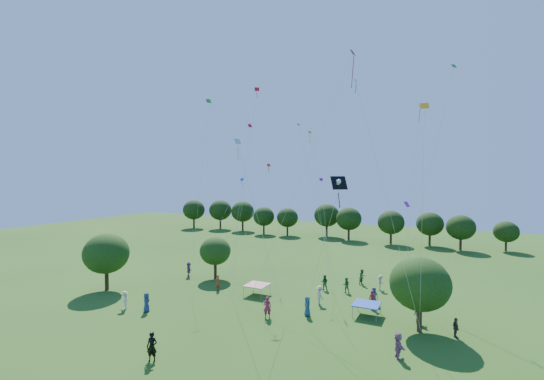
% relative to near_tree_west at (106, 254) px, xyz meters
% --- Properties ---
extents(near_tree_west, '(4.72, 4.72, 6.08)m').
position_rel_near_tree_west_xyz_m(near_tree_west, '(0.00, 0.00, 0.00)').
color(near_tree_west, '#422B19').
rests_on(near_tree_west, ground).
extents(near_tree_north, '(3.69, 3.69, 4.96)m').
position_rel_near_tree_west_xyz_m(near_tree_north, '(7.81, 8.90, -0.66)').
color(near_tree_north, '#422B19').
rests_on(near_tree_north, ground).
extents(near_tree_east, '(4.61, 4.61, 5.87)m').
position_rel_near_tree_west_xyz_m(near_tree_east, '(30.90, 3.49, -0.16)').
color(near_tree_east, '#422B19').
rests_on(near_tree_east, ground).
extents(treeline, '(88.01, 8.77, 6.77)m').
position_rel_near_tree_west_xyz_m(treeline, '(17.41, 42.68, 0.15)').
color(treeline, '#422B19').
rests_on(treeline, ground).
extents(tent_red_stripe, '(2.20, 2.20, 1.10)m').
position_rel_near_tree_west_xyz_m(tent_red_stripe, '(15.24, 5.68, -2.91)').
color(tent_red_stripe, red).
rests_on(tent_red_stripe, ground).
extents(tent_blue, '(2.20, 2.20, 1.10)m').
position_rel_near_tree_west_xyz_m(tent_blue, '(26.52, 4.94, -2.91)').
color(tent_blue, '#1B43B3').
rests_on(tent_blue, ground).
extents(man_in_black, '(0.84, 0.68, 1.94)m').
position_rel_near_tree_west_xyz_m(man_in_black, '(15.51, -9.21, -2.97)').
color(man_in_black, black).
rests_on(man_in_black, ground).
extents(crowd_person_0, '(0.96, 0.81, 1.72)m').
position_rel_near_tree_west_xyz_m(crowd_person_0, '(8.55, -2.81, -3.08)').
color(crowd_person_0, navy).
rests_on(crowd_person_0, ground).
extents(crowd_person_1, '(0.66, 0.48, 1.63)m').
position_rel_near_tree_west_xyz_m(crowd_person_1, '(10.72, 5.25, -3.13)').
color(crowd_person_1, '#94351B').
rests_on(crowd_person_1, ground).
extents(crowd_person_2, '(0.80, 0.98, 1.76)m').
position_rel_near_tree_west_xyz_m(crowd_person_2, '(24.17, 14.07, -3.06)').
color(crowd_person_2, '#285E31').
rests_on(crowd_person_2, ground).
extents(crowd_person_3, '(1.20, 0.87, 1.67)m').
position_rel_near_tree_west_xyz_m(crowd_person_3, '(6.31, -3.24, -3.11)').
color(crowd_person_3, beige).
rests_on(crowd_person_3, ground).
extents(crowd_person_4, '(0.72, 0.97, 1.51)m').
position_rel_near_tree_west_xyz_m(crowd_person_4, '(33.45, 3.54, -3.19)').
color(crowd_person_4, '#423D35').
rests_on(crowd_person_4, ground).
extents(crowd_person_5, '(1.57, 1.60, 1.77)m').
position_rel_near_tree_west_xyz_m(crowd_person_5, '(4.46, 8.11, -3.06)').
color(crowd_person_5, '#7E4C83').
rests_on(crowd_person_5, ground).
extents(crowd_person_6, '(0.79, 0.96, 1.71)m').
position_rel_near_tree_west_xyz_m(crowd_person_6, '(21.88, 2.67, -3.09)').
color(crowd_person_6, navy).
rests_on(crowd_person_6, ground).
extents(crowd_person_7, '(0.82, 0.73, 1.84)m').
position_rel_near_tree_west_xyz_m(crowd_person_7, '(18.93, 0.74, -3.02)').
color(crowd_person_7, maroon).
rests_on(crowd_person_7, ground).
extents(crowd_person_8, '(0.88, 0.67, 1.58)m').
position_rel_near_tree_west_xyz_m(crowd_person_8, '(23.25, 10.53, -3.15)').
color(crowd_person_8, '#31642B').
rests_on(crowd_person_8, ground).
extents(crowd_person_9, '(1.18, 1.19, 1.77)m').
position_rel_near_tree_west_xyz_m(crowd_person_9, '(21.92, 5.91, -3.06)').
color(crowd_person_9, beige).
rests_on(crowd_person_9, ground).
extents(crowd_person_10, '(0.90, 1.07, 1.68)m').
position_rel_near_tree_west_xyz_m(crowd_person_10, '(30.69, 5.14, -3.11)').
color(crowd_person_10, '#413834').
rests_on(crowd_person_10, ground).
extents(crowd_person_11, '(1.14, 1.70, 1.72)m').
position_rel_near_tree_west_xyz_m(crowd_person_11, '(29.96, -1.61, -3.08)').
color(crowd_person_11, '#995982').
rests_on(crowd_person_11, ground).
extents(crowd_person_12, '(0.82, 0.45, 1.65)m').
position_rel_near_tree_west_xyz_m(crowd_person_12, '(26.54, 8.15, -3.12)').
color(crowd_person_12, navy).
rests_on(crowd_person_12, ground).
extents(crowd_person_13, '(0.64, 0.41, 1.71)m').
position_rel_near_tree_west_xyz_m(crowd_person_13, '(26.64, 6.88, -3.09)').
color(crowd_person_13, maroon).
rests_on(crowd_person_13, ground).
extents(crowd_person_14, '(0.87, 0.58, 1.63)m').
position_rel_near_tree_west_xyz_m(crowd_person_14, '(20.93, 10.35, -3.13)').
color(crowd_person_14, '#214E2D').
rests_on(crowd_person_14, ground).
extents(crowd_person_15, '(0.61, 1.12, 1.64)m').
position_rel_near_tree_west_xyz_m(crowd_person_15, '(26.37, 12.86, -3.12)').
color(crowd_person_15, '#B4AB90').
rests_on(crowd_person_15, ground).
extents(pirate_kite, '(3.58, 1.22, 10.88)m').
position_rel_near_tree_west_xyz_m(pirate_kite, '(25.24, 0.30, 7.58)').
color(pirate_kite, black).
extents(red_high_kite, '(7.79, 7.31, 23.39)m').
position_rel_near_tree_west_xyz_m(red_high_kite, '(22.65, 7.93, 15.69)').
color(red_high_kite, red).
extents(small_kite_0, '(1.02, 7.22, 22.02)m').
position_rel_near_tree_west_xyz_m(small_kite_0, '(11.29, 11.59, 13.68)').
color(small_kite_0, red).
extents(small_kite_1, '(0.58, 1.78, 15.71)m').
position_rel_near_tree_west_xyz_m(small_kite_1, '(31.26, -0.38, 9.19)').
color(small_kite_1, '#FFA10D').
extents(small_kite_2, '(1.00, 4.01, 18.39)m').
position_rel_near_tree_west_xyz_m(small_kite_2, '(29.69, 13.24, 10.59)').
color(small_kite_2, orange).
extents(small_kite_3, '(1.61, 5.57, 20.66)m').
position_rel_near_tree_west_xyz_m(small_kite_3, '(5.77, 9.76, 13.01)').
color(small_kite_3, '#2C961B').
extents(small_kite_4, '(0.51, 10.83, 10.69)m').
position_rel_near_tree_west_xyz_m(small_kite_4, '(6.95, 14.02, 5.24)').
color(small_kite_4, blue).
extents(small_kite_5, '(0.58, 1.08, 8.48)m').
position_rel_near_tree_west_xyz_m(small_kite_5, '(29.25, 9.97, 4.48)').
color(small_kite_5, purple).
extents(small_kite_6, '(2.32, 3.89, 13.69)m').
position_rel_near_tree_west_xyz_m(small_kite_6, '(19.00, -2.67, 7.89)').
color(small_kite_6, silver).
extents(small_kite_7, '(4.49, 1.65, 17.73)m').
position_rel_near_tree_west_xyz_m(small_kite_7, '(28.28, -0.56, 9.02)').
color(small_kite_7, '#0CBFB0').
extents(small_kite_8, '(4.60, 3.49, 15.78)m').
position_rel_near_tree_west_xyz_m(small_kite_8, '(14.60, 3.95, 7.80)').
color(small_kite_8, red).
extents(small_kite_9, '(0.77, 8.40, 12.53)m').
position_rel_near_tree_west_xyz_m(small_kite_9, '(12.09, 12.28, 6.46)').
color(small_kite_9, '#FF300D').
extents(small_kite_10, '(3.42, 2.82, 16.32)m').
position_rel_near_tree_west_xyz_m(small_kite_10, '(18.66, 13.50, 8.94)').
color(small_kite_10, gold).
extents(small_kite_11, '(4.46, 1.90, 21.58)m').
position_rel_near_tree_west_xyz_m(small_kite_11, '(31.78, 11.71, 12.21)').
color(small_kite_11, '#1B9722').
extents(small_kite_12, '(5.89, 4.24, 17.57)m').
position_rel_near_tree_west_xyz_m(small_kite_12, '(17.61, 14.43, 8.85)').
color(small_kite_12, '#1157AF').
extents(small_kite_13, '(1.96, 2.19, 10.72)m').
position_rel_near_tree_west_xyz_m(small_kite_13, '(22.32, 5.95, 4.65)').
color(small_kite_13, '#89178A').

